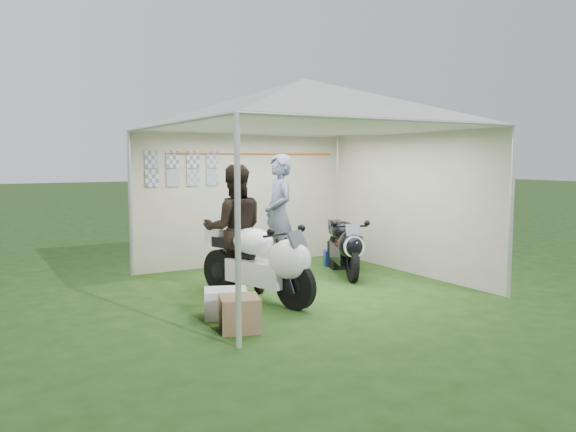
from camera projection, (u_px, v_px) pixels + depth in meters
name	position (u px, v px, depth m)	size (l,w,h in m)	color
ground	(304.00, 285.00, 8.28)	(80.00, 80.00, 0.00)	#204012
canopy_tent	(303.00, 109.00, 8.05)	(5.66, 5.66, 3.00)	silver
motorcycle_white	(262.00, 260.00, 7.30)	(0.86, 1.95, 0.99)	black
motorcycle_black	(345.00, 245.00, 8.97)	(0.93, 1.70, 0.89)	black
paddock_stand	(334.00, 258.00, 9.82)	(0.37, 0.23, 0.27)	blue
person_dark_jacket	(234.00, 229.00, 7.75)	(0.87, 0.68, 1.79)	black
person_blue_jacket	(279.00, 216.00, 8.80)	(0.71, 0.46, 1.93)	slate
equipment_box	(343.00, 255.00, 9.60)	(0.45, 0.36, 0.45)	black
crate_0	(226.00, 303.00, 6.63)	(0.50, 0.39, 0.33)	silver
crate_1	(240.00, 313.00, 6.10)	(0.42, 0.42, 0.37)	brown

